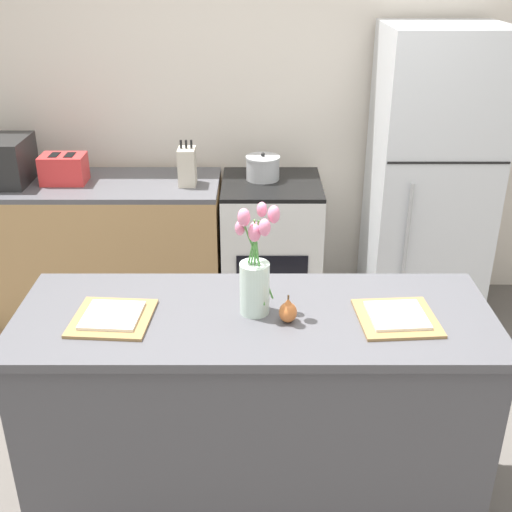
{
  "coord_description": "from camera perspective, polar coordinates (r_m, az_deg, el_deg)",
  "views": [
    {
      "loc": [
        0.01,
        -2.07,
        2.15
      ],
      "look_at": [
        0.0,
        0.25,
        1.04
      ],
      "focal_mm": 45.0,
      "sensor_mm": 36.0,
      "label": 1
    }
  ],
  "objects": [
    {
      "name": "ground_plane",
      "position": [
        2.98,
        -0.01,
        -20.54
      ],
      "size": [
        10.0,
        10.0,
        0.0
      ],
      "primitive_type": "plane",
      "color": "#59544F"
    },
    {
      "name": "plate_setting_right",
      "position": [
        2.42,
        12.52,
        -5.34
      ],
      "size": [
        0.3,
        0.3,
        0.02
      ],
      "color": "olive",
      "rests_on": "kitchen_island"
    },
    {
      "name": "kitchen_island",
      "position": [
        2.67,
        -0.01,
        -13.64
      ],
      "size": [
        1.8,
        0.66,
        0.92
      ],
      "color": "#4C4C51",
      "rests_on": "ground_plane"
    },
    {
      "name": "back_wall",
      "position": [
        4.15,
        0.06,
        14.4
      ],
      "size": [
        5.2,
        0.08,
        2.7
      ],
      "color": "silver",
      "rests_on": "ground_plane"
    },
    {
      "name": "back_counter",
      "position": [
        4.19,
        -14.63,
        0.6
      ],
      "size": [
        1.68,
        0.6,
        0.89
      ],
      "color": "tan",
      "rests_on": "ground_plane"
    },
    {
      "name": "pear_figurine",
      "position": [
        2.34,
        2.98,
        -4.93
      ],
      "size": [
        0.07,
        0.07,
        0.11
      ],
      "color": "#C66B33",
      "rests_on": "kitchen_island"
    },
    {
      "name": "plate_setting_left",
      "position": [
        2.42,
        -12.54,
        -5.31
      ],
      "size": [
        0.3,
        0.3,
        0.02
      ],
      "color": "olive",
      "rests_on": "kitchen_island"
    },
    {
      "name": "stove_range",
      "position": [
        4.05,
        1.46,
        0.6
      ],
      "size": [
        0.6,
        0.61,
        0.89
      ],
      "color": "silver",
      "rests_on": "ground_plane"
    },
    {
      "name": "refrigerator",
      "position": [
        4.02,
        15.29,
        6.41
      ],
      "size": [
        0.68,
        0.67,
        1.79
      ],
      "color": "silver",
      "rests_on": "ground_plane"
    },
    {
      "name": "toaster",
      "position": [
        4.02,
        -16.59,
        7.45
      ],
      "size": [
        0.28,
        0.18,
        0.17
      ],
      "color": "red",
      "rests_on": "back_counter"
    },
    {
      "name": "knife_block",
      "position": [
        3.83,
        -6.01,
        7.93
      ],
      "size": [
        0.1,
        0.14,
        0.27
      ],
      "color": "beige",
      "rests_on": "back_counter"
    },
    {
      "name": "cooking_pot",
      "position": [
        3.91,
        0.74,
        7.85
      ],
      "size": [
        0.21,
        0.21,
        0.17
      ],
      "color": "#B2B5B7",
      "rests_on": "stove_range"
    },
    {
      "name": "flower_vase",
      "position": [
        2.34,
        0.07,
        -1.57
      ],
      "size": [
        0.16,
        0.13,
        0.43
      ],
      "color": "silver",
      "rests_on": "kitchen_island"
    }
  ]
}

